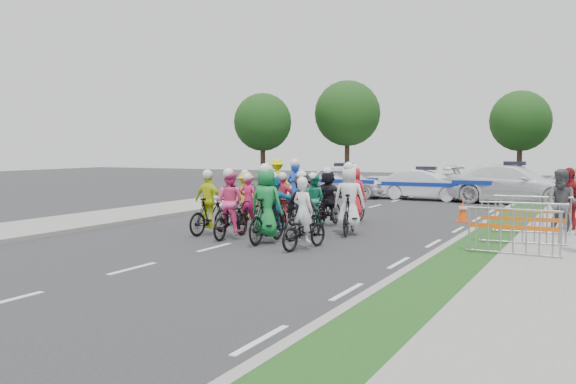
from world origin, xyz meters
The scene contains 34 objects.
ground centered at (0.00, 0.00, 0.00)m, with size 90.00×90.00×0.00m, color #28282B.
curb_right centered at (5.10, 5.00, 0.06)m, with size 0.20×60.00×0.12m, color gray.
grass_strip centered at (5.80, 5.00, 0.06)m, with size 1.20×60.00×0.11m, color #184014.
sidewalk_right centered at (7.60, 5.00, 0.07)m, with size 2.40×60.00×0.13m, color gray.
sidewalk_left centered at (-6.50, 5.00, 0.07)m, with size 3.00×60.00×0.13m, color gray.
rider_0 centered at (2.03, 0.78, 0.58)m, with size 0.90×1.78×1.74m.
rider_1 centered at (0.78, 1.23, 0.78)m, with size 0.86×1.94×2.03m.
rider_2 centered at (-0.49, 1.53, 0.70)m, with size 0.82×1.88×1.88m.
rider_3 centered at (-1.39, 1.90, 0.70)m, with size 0.95×1.77×1.82m.
rider_4 centered at (1.28, 2.32, 0.71)m, with size 1.07×1.84×1.82m.
rider_5 centered at (0.21, 2.73, 0.74)m, with size 1.42×1.69×1.75m.
rider_6 centered at (-0.82, 3.09, 0.56)m, with size 0.81×1.71×1.67m.
rider_7 centered at (2.09, 3.63, 0.78)m, with size 0.94×1.99×2.02m.
rider_8 centered at (0.78, 4.12, 0.64)m, with size 0.72×1.68×1.69m.
rider_9 centered at (-0.20, 4.12, 0.66)m, with size 0.89×1.65×1.69m.
rider_10 centered at (-1.62, 4.32, 0.68)m, with size 1.00×1.74×1.73m.
rider_11 centered at (0.78, 5.22, 0.77)m, with size 1.46×1.74×1.81m.
rider_12 centered at (-0.68, 5.96, 0.67)m, with size 0.85×2.05×2.04m.
rider_13 centered at (1.25, 6.26, 0.74)m, with size 0.80×1.81×1.89m.
police_car_0 centered at (-2.90, 15.87, 0.74)m, with size 1.75×4.36×1.48m, color white.
police_car_1 centered at (1.08, 15.99, 0.69)m, with size 1.45×4.17×1.37m, color white.
police_car_2 centered at (4.94, 15.77, 0.82)m, with size 2.31×5.68×1.65m, color white.
spectator_1 centered at (7.44, 5.32, 0.93)m, with size 0.90×0.70×1.86m, color #4E4F53.
spectator_2 centered at (7.53, 6.46, 0.93)m, with size 1.09×0.46×1.87m, color maroon.
marshal_hiviz centered at (-5.03, 12.99, 0.94)m, with size 1.21×0.70×1.88m, color #D9D60B.
barrier_0 centered at (6.70, 1.43, 0.56)m, with size 2.00×0.50×1.12m, color #A5A8AD, non-canonical shape.
barrier_1 centered at (6.70, 3.14, 0.56)m, with size 2.00×0.50×1.12m, color #A5A8AD, non-canonical shape.
barrier_2 centered at (6.70, 5.29, 0.56)m, with size 2.00×0.50×1.12m, color #A5A8AD, non-canonical shape.
cone_0 centered at (4.30, 8.15, 0.34)m, with size 0.40×0.40×0.70m.
cone_1 centered at (6.87, 12.06, 0.34)m, with size 0.40×0.40×0.70m.
parked_bike centered at (-5.73, 11.86, 0.40)m, with size 0.53×1.52×0.80m, color black.
tree_0 centered at (-14.00, 28.00, 4.19)m, with size 4.20×4.20×6.30m.
tree_3 centered at (-9.00, 32.00, 4.89)m, with size 4.90×4.90×7.35m.
tree_4 centered at (3.00, 34.00, 4.19)m, with size 4.20×4.20×6.30m.
Camera 1 is at (8.46, -12.97, 2.45)m, focal length 40.00 mm.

